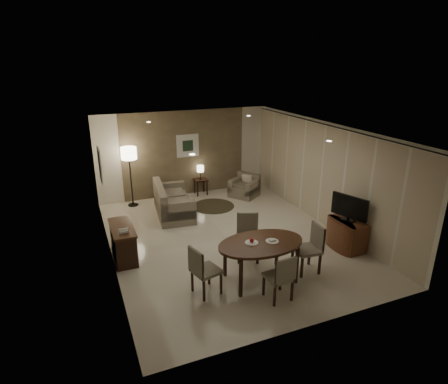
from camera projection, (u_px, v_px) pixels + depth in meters
name	position (u px, v px, depth m)	size (l,w,h in m)	color
room_shell	(221.00, 182.00, 9.17)	(5.50, 7.00, 2.70)	beige
taupe_accent	(185.00, 154.00, 11.85)	(3.96, 0.03, 2.70)	#7A674C
curtain_wall	(321.00, 175.00, 9.78)	(0.08, 6.70, 2.58)	beige
curtain_rod	(326.00, 125.00, 9.34)	(0.03, 0.03, 6.80)	black
art_back_frame	(188.00, 146.00, 11.78)	(0.72, 0.03, 0.72)	silver
art_back_canvas	(188.00, 146.00, 11.77)	(0.34, 0.01, 0.34)	#1C3320
art_left_frame	(100.00, 165.00, 8.72)	(0.03, 0.60, 0.80)	silver
art_left_canvas	(101.00, 165.00, 8.73)	(0.01, 0.46, 0.64)	gray
downlight_nl	(192.00, 154.00, 6.30)	(0.10, 0.10, 0.01)	white
downlight_nr	(329.00, 141.00, 7.30)	(0.10, 0.10, 0.01)	white
downlight_fl	(149.00, 122.00, 9.43)	(0.10, 0.10, 0.01)	white
downlight_fr	(249.00, 116.00, 10.43)	(0.10, 0.10, 0.01)	white
console_desk	(123.00, 242.00, 8.26)	(0.48, 1.20, 0.75)	#4C2918
telephone	(124.00, 230.00, 7.85)	(0.20, 0.14, 0.09)	white
tv_cabinet	(347.00, 234.00, 8.71)	(0.48, 0.90, 0.70)	brown
flat_tv	(349.00, 207.00, 8.47)	(0.06, 0.88, 0.60)	black
dining_table	(260.00, 261.00, 7.44)	(1.75, 1.10, 0.82)	#4C2918
chair_near	(278.00, 276.00, 6.82)	(0.45, 0.45, 0.93)	gray
chair_far	(248.00, 238.00, 8.16)	(0.49, 0.49, 1.01)	gray
chair_left	(206.00, 270.00, 6.98)	(0.47, 0.47, 0.98)	gray
chair_right	(307.00, 249.00, 7.69)	(0.49, 0.49, 1.02)	gray
plate_a	(252.00, 243.00, 7.27)	(0.26, 0.26, 0.02)	white
plate_b	(272.00, 241.00, 7.33)	(0.26, 0.26, 0.02)	white
fruit_apple	(252.00, 240.00, 7.25)	(0.09, 0.09, 0.09)	#B11B14
napkin	(272.00, 240.00, 7.32)	(0.12, 0.08, 0.03)	white
round_rug	(213.00, 206.00, 11.26)	(1.25, 1.25, 0.01)	#463E27
sofa	(173.00, 200.00, 10.55)	(0.93, 1.86, 0.88)	gray
armchair	(244.00, 186.00, 11.95)	(0.79, 0.75, 0.71)	gray
side_table	(201.00, 187.00, 12.17)	(0.41, 0.41, 0.52)	black
table_lamp	(200.00, 172.00, 12.00)	(0.22, 0.22, 0.50)	#FFEAC1
floor_lamp	(131.00, 177.00, 11.03)	(0.45, 0.45, 1.79)	#FFE5B7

